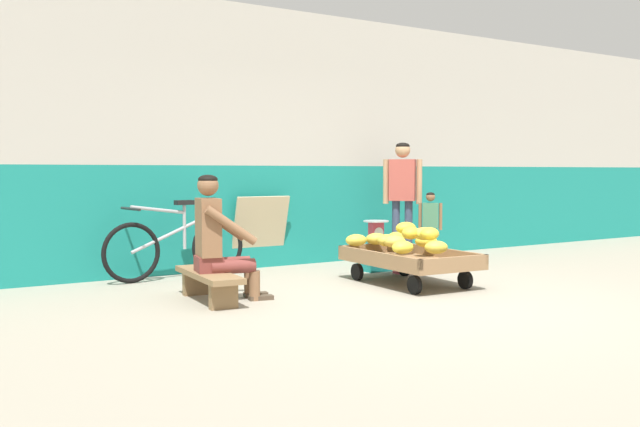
{
  "coord_description": "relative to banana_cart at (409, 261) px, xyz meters",
  "views": [
    {
      "loc": [
        -4.17,
        -4.54,
        1.17
      ],
      "look_at": [
        -0.36,
        1.37,
        0.75
      ],
      "focal_mm": 39.76,
      "sensor_mm": 36.0,
      "label": 1
    }
  ],
  "objects": [
    {
      "name": "customer_child",
      "position": [
        1.14,
        0.96,
        0.32
      ],
      "size": [
        0.23,
        0.21,
        0.91
      ],
      "color": "brown",
      "rests_on": "ground"
    },
    {
      "name": "shopping_bag",
      "position": [
        0.44,
        0.66,
        -0.12
      ],
      "size": [
        0.18,
        0.12,
        0.24
      ],
      "primitive_type": "cube",
      "color": "#D13D4C",
      "rests_on": "ground"
    },
    {
      "name": "bicycle_near_left",
      "position": [
        -1.89,
        1.66,
        0.11
      ],
      "size": [
        1.66,
        0.48,
        0.86
      ],
      "color": "black",
      "rests_on": "ground"
    },
    {
      "name": "ground_plane",
      "position": [
        -0.54,
        -1.07,
        -0.24
      ],
      "size": [
        80.0,
        80.0,
        0.0
      ],
      "primitive_type": "plane",
      "color": "gray"
    },
    {
      "name": "sign_board",
      "position": [
        -0.72,
        1.92,
        0.2
      ],
      "size": [
        0.7,
        0.25,
        0.88
      ],
      "color": "#C6B289",
      "rests_on": "ground"
    },
    {
      "name": "customer_adult",
      "position": [
        0.99,
        1.32,
        0.71
      ],
      "size": [
        0.37,
        0.38,
        1.53
      ],
      "color": "#38425B",
      "rests_on": "ground"
    },
    {
      "name": "banana_cart",
      "position": [
        0.0,
        0.0,
        0.0
      ],
      "size": [
        0.91,
        1.48,
        0.36
      ],
      "color": "#8E6B47",
      "rests_on": "ground"
    },
    {
      "name": "weighing_scale",
      "position": [
        0.33,
        1.0,
        0.21
      ],
      "size": [
        0.3,
        0.3,
        0.29
      ],
      "color": "#28282D",
      "rests_on": "plastic_crate"
    },
    {
      "name": "plastic_crate",
      "position": [
        0.33,
        1.0,
        -0.09
      ],
      "size": [
        0.36,
        0.28,
        0.3
      ],
      "color": "#19847F",
      "rests_on": "ground"
    },
    {
      "name": "low_bench",
      "position": [
        -2.14,
        0.23,
        -0.04
      ],
      "size": [
        0.4,
        1.12,
        0.27
      ],
      "color": "olive",
      "rests_on": "ground"
    },
    {
      "name": "vendor_seated",
      "position": [
        -2.05,
        0.21,
        0.33
      ],
      "size": [
        0.72,
        0.56,
        1.14
      ],
      "color": "brown",
      "rests_on": "ground"
    },
    {
      "name": "back_wall",
      "position": [
        -0.54,
        2.11,
        1.33
      ],
      "size": [
        16.0,
        0.3,
        3.14
      ],
      "color": "#19847A",
      "rests_on": "ground"
    },
    {
      "name": "banana_pile",
      "position": [
        0.02,
        0.12,
        0.23
      ],
      "size": [
        0.87,
        1.25,
        0.26
      ],
      "color": "gold",
      "rests_on": "banana_cart"
    }
  ]
}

